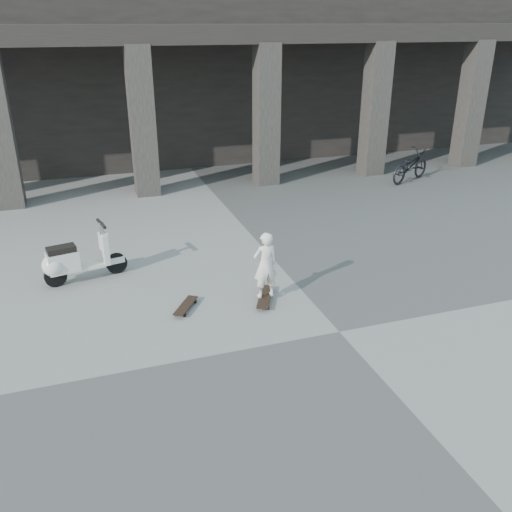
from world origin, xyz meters
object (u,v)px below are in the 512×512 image
object	(u,v)px
longboard	(265,297)
child	(265,265)
skateboard_spare	(186,306)
bicycle	(410,166)
scooter	(71,261)

from	to	relation	value
longboard	child	distance (m)	0.61
skateboard_spare	child	distance (m)	1.53
skateboard_spare	bicycle	world-z (taller)	bicycle
child	scooter	world-z (taller)	child
scooter	bicycle	distance (m)	10.79
scooter	bicycle	world-z (taller)	scooter
skateboard_spare	bicycle	xyz separation A→B (m)	(8.19, 5.80, 0.41)
longboard	child	bearing A→B (deg)	52.42
skateboard_spare	child	bearing A→B (deg)	-61.66
longboard	child	xyz separation A→B (m)	(-0.00, 0.00, 0.61)
longboard	scooter	distance (m)	3.69
child	bicycle	size ratio (longest dim) A/B	0.65
longboard	scooter	xyz separation A→B (m)	(-3.18, 1.83, 0.36)
scooter	longboard	bearing A→B (deg)	-41.86
longboard	child	size ratio (longest dim) A/B	0.74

